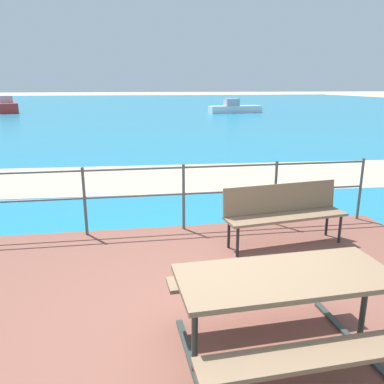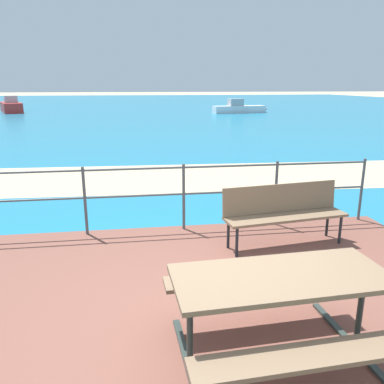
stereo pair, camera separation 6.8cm
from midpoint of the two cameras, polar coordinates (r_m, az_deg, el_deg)
ground_plane at (r=4.00m, az=3.52°, el=-18.74°), size 240.00×240.00×0.00m
patio_paving at (r=3.98m, az=3.52°, el=-18.38°), size 6.40×5.20×0.06m
sea_water at (r=43.28m, az=-8.41°, el=12.34°), size 90.00×90.00×0.01m
beach_strip at (r=9.73m, az=-4.52°, el=2.12°), size 54.08×5.47×0.01m
picnic_table at (r=3.22m, az=12.81°, el=-14.46°), size 1.75×1.45×0.78m
park_bench at (r=5.57m, az=12.94°, el=-2.41°), size 1.78×0.65×0.85m
railing_fence at (r=5.93m, az=-1.58°, el=0.55°), size 5.94×0.04×1.03m
boat_near at (r=32.62m, az=6.34°, el=12.11°), size 4.88×1.64×1.13m
boat_mid at (r=36.78m, az=-25.64°, el=11.23°), size 2.93×5.18×1.36m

